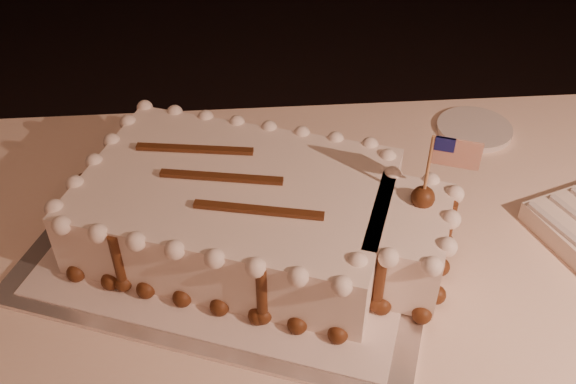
{
  "coord_description": "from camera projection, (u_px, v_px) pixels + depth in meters",
  "views": [
    {
      "loc": [
        -0.32,
        -0.15,
        1.48
      ],
      "look_at": [
        -0.26,
        0.61,
        0.85
      ],
      "focal_mm": 40.0,
      "sensor_mm": 36.0,
      "label": 1
    }
  ],
  "objects": [
    {
      "name": "banquet_table",
      "position": [
        415.0,
        365.0,
        1.3
      ],
      "size": [
        2.4,
        0.8,
        0.75
      ],
      "primitive_type": "cube",
      "color": "#FFDCC5",
      "rests_on": "ground"
    },
    {
      "name": "cake_board",
      "position": [
        239.0,
        237.0,
        1.04
      ],
      "size": [
        0.74,
        0.65,
        0.01
      ],
      "primitive_type": "cube",
      "rotation": [
        0.0,
        0.0,
        -0.36
      ],
      "color": "silver",
      "rests_on": "banquet_table"
    },
    {
      "name": "doily",
      "position": [
        239.0,
        235.0,
        1.04
      ],
      "size": [
        0.67,
        0.59,
        0.0
      ],
      "primitive_type": "cube",
      "rotation": [
        0.0,
        0.0,
        -0.36
      ],
      "color": "silver",
      "rests_on": "cake_board"
    },
    {
      "name": "sheet_cake",
      "position": [
        257.0,
        213.0,
        1.0
      ],
      "size": [
        0.62,
        0.47,
        0.23
      ],
      "color": "white",
      "rests_on": "doily"
    },
    {
      "name": "side_plate",
      "position": [
        474.0,
        129.0,
        1.28
      ],
      "size": [
        0.15,
        0.15,
        0.01
      ],
      "primitive_type": "cylinder",
      "color": "silver",
      "rests_on": "banquet_table"
    }
  ]
}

